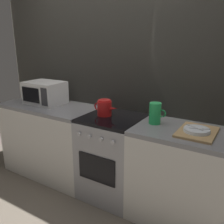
{
  "coord_description": "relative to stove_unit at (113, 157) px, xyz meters",
  "views": [
    {
      "loc": [
        1.23,
        -2.02,
        1.66
      ],
      "look_at": [
        -0.01,
        0.0,
        0.95
      ],
      "focal_mm": 39.01,
      "sensor_mm": 36.0,
      "label": 1
    }
  ],
  "objects": [
    {
      "name": "back_wall",
      "position": [
        0.0,
        0.32,
        0.75
      ],
      "size": [
        3.6,
        0.05,
        2.4
      ],
      "color": "#B2AD9E",
      "rests_on": "ground_plane"
    },
    {
      "name": "stove_unit",
      "position": [
        0.0,
        0.0,
        0.0
      ],
      "size": [
        0.6,
        0.63,
        0.9
      ],
      "color": "#9E9EA3",
      "rests_on": "ground_plane"
    },
    {
      "name": "counter_left",
      "position": [
        -0.9,
        0.0,
        0.0
      ],
      "size": [
        1.2,
        0.6,
        0.9
      ],
      "color": "silver",
      "rests_on": "ground_plane"
    },
    {
      "name": "pitcher",
      "position": [
        0.44,
        0.03,
        0.55
      ],
      "size": [
        0.16,
        0.11,
        0.2
      ],
      "color": "green",
      "rests_on": "counter_right"
    },
    {
      "name": "ground_plane",
      "position": [
        0.0,
        0.0,
        -0.45
      ],
      "size": [
        8.0,
        8.0,
        0.0
      ],
      "primitive_type": "plane",
      "color": "#6B6054"
    },
    {
      "name": "kettle",
      "position": [
        -0.1,
        0.01,
        0.53
      ],
      "size": [
        0.28,
        0.15,
        0.17
      ],
      "color": "red",
      "rests_on": "stove_unit"
    },
    {
      "name": "dish_pile",
      "position": [
        0.84,
        -0.02,
        0.47
      ],
      "size": [
        0.3,
        0.4,
        0.06
      ],
      "color": "tan",
      "rests_on": "counter_right"
    },
    {
      "name": "counter_right",
      "position": [
        0.9,
        0.0,
        0.0
      ],
      "size": [
        1.2,
        0.6,
        0.9
      ],
      "color": "silver",
      "rests_on": "ground_plane"
    },
    {
      "name": "microwave",
      "position": [
        -0.99,
        0.03,
        0.59
      ],
      "size": [
        0.46,
        0.35,
        0.27
      ],
      "color": "white",
      "rests_on": "counter_left"
    }
  ]
}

